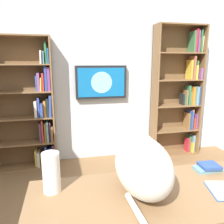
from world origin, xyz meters
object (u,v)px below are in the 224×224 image
Objects in this scene: cat at (141,161)px; desk_book_stack at (208,168)px; desk at (152,212)px; bookshelf_right at (31,109)px; bookshelf_left at (181,92)px; paper_towel_roll at (51,172)px; wall_mounted_tv at (101,82)px.

cat reaches higher than desk_book_stack.
cat is (0.05, -0.09, 0.31)m from desk.
bookshelf_right is at bearing -66.61° from desk.
bookshelf_left is 2.75m from desk.
bookshelf_left is at bearing -113.77° from desk_book_stack.
bookshelf_left is 2.67m from cat.
paper_towel_roll reaches higher than desk.
bookshelf_left reaches higher than paper_towel_roll.
bookshelf_left is 2.67× the size of wall_mounted_tv.
bookshelf_left is 1.40× the size of desk.
wall_mounted_tv reaches higher than desk_book_stack.
bookshelf_right is 2.80× the size of cat.
desk is at bearing 22.12° from desk_book_stack.
bookshelf_right is (2.44, 0.00, -0.18)m from bookshelf_left.
bookshelf_left is 8.27× the size of paper_towel_roll.
desk is 0.33m from cat.
desk_book_stack is at bearing -167.71° from cat.
bookshelf_left is 2.45m from bookshelf_right.
bookshelf_left is at bearing 176.57° from wall_mounted_tv.
bookshelf_right is 1.26× the size of desk.
desk is (1.45, 2.29, -0.43)m from bookshelf_left.
desk_book_stack is (0.91, 2.07, -0.29)m from bookshelf_left.
desk is 0.60m from desk_book_stack.
desk_book_stack is at bearing 66.23° from bookshelf_left.
desk_book_stack is (-0.60, -0.13, -0.17)m from cat.
desk is at bearing 57.56° from bookshelf_left.
desk_book_stack is (-1.53, 2.07, -0.12)m from bookshelf_right.
bookshelf_left reaches higher than desk_book_stack.
cat is (0.14, 2.28, -0.31)m from wall_mounted_tv.
cat is at bearing 113.05° from bookshelf_right.
wall_mounted_tv is 2.25m from desk_book_stack.
cat is at bearing 169.97° from paper_towel_roll.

